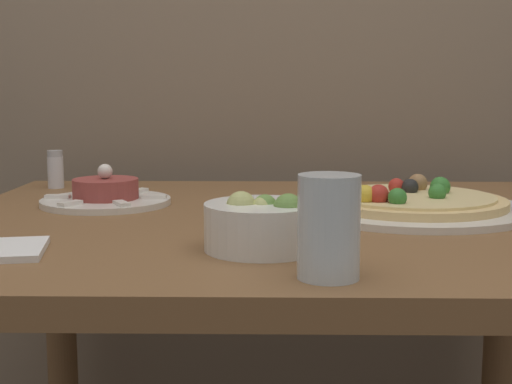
% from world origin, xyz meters
% --- Properties ---
extents(dining_table, '(1.01, 0.82, 0.76)m').
position_xyz_m(dining_table, '(0.00, 0.41, 0.64)').
color(dining_table, brown).
rests_on(dining_table, ground_plane).
extents(pizza_plate, '(0.36, 0.36, 0.05)m').
position_xyz_m(pizza_plate, '(0.20, 0.46, 0.78)').
color(pizza_plate, silver).
rests_on(pizza_plate, dining_table).
extents(tartare_plate, '(0.21, 0.21, 0.07)m').
position_xyz_m(tartare_plate, '(-0.29, 0.52, 0.78)').
color(tartare_plate, silver).
rests_on(tartare_plate, dining_table).
extents(small_bowl, '(0.14, 0.14, 0.07)m').
position_xyz_m(small_bowl, '(-0.03, 0.19, 0.79)').
color(small_bowl, white).
rests_on(small_bowl, dining_table).
extents(drinking_glass, '(0.06, 0.06, 0.10)m').
position_xyz_m(drinking_glass, '(0.04, 0.07, 0.82)').
color(drinking_glass, silver).
rests_on(drinking_glass, dining_table).
extents(salt_shaker, '(0.03, 0.03, 0.07)m').
position_xyz_m(salt_shaker, '(-0.43, 0.71, 0.80)').
color(salt_shaker, silver).
rests_on(salt_shaker, dining_table).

